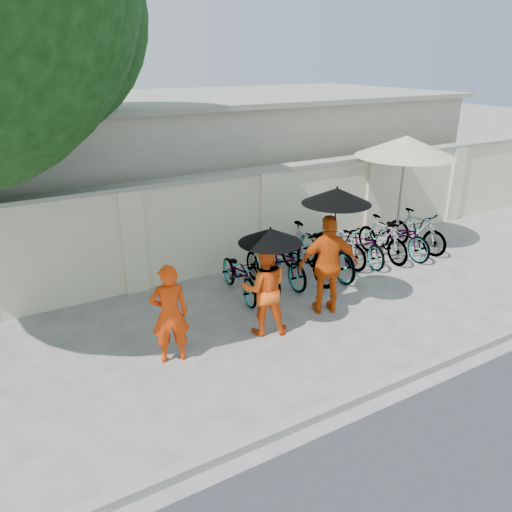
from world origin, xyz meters
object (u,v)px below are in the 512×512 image
monk_right (329,265)px  patio_umbrella (406,147)px  monk_left (170,314)px  monk_center (265,289)px

monk_right → patio_umbrella: bearing=-131.1°
monk_left → monk_right: size_ratio=0.86×
monk_left → patio_umbrella: bearing=-151.3°
monk_right → monk_left: bearing=23.6°
monk_center → monk_right: (1.33, 0.05, 0.11)m
monk_right → patio_umbrella: size_ratio=0.61×
monk_right → patio_umbrella: 4.03m
monk_left → monk_center: bearing=-166.4°
monk_left → patio_umbrella: 6.74m
monk_center → monk_right: monk_right is taller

